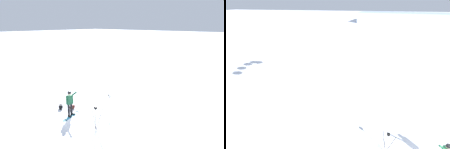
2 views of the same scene
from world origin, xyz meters
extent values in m
plane|color=white|center=(0.00, 0.00, 0.00)|extent=(300.00, 300.00, 0.00)
cylinder|color=black|center=(-0.07, 0.79, 0.42)|extent=(0.14, 0.14, 0.83)
cylinder|color=black|center=(-0.29, 0.79, 0.42)|extent=(0.14, 0.14, 0.83)
cube|color=#1E5938|center=(-0.18, 0.79, 1.12)|extent=(0.40, 0.27, 0.59)
sphere|color=tan|center=(-0.18, 0.79, 1.56)|extent=(0.22, 0.22, 0.22)
sphere|color=black|center=(-0.18, 0.79, 1.59)|extent=(0.24, 0.24, 0.24)
cylinder|color=#1E5938|center=(0.00, 0.54, 1.53)|extent=(0.10, 0.53, 0.41)
cylinder|color=#1E5938|center=(-0.38, 0.81, 1.12)|extent=(0.09, 0.09, 0.59)
cube|color=teal|center=(-0.18, 0.65, 0.01)|extent=(1.58, 0.75, 0.02)
cylinder|color=teal|center=(0.57, 0.90, 0.01)|extent=(0.27, 0.27, 0.02)
cylinder|color=teal|center=(-0.93, 0.40, 0.01)|extent=(0.27, 0.27, 0.02)
cube|color=black|center=(0.03, 0.72, 0.06)|extent=(0.20, 0.23, 0.08)
cube|color=black|center=(-0.39, 0.58, 0.06)|extent=(0.20, 0.23, 0.08)
ellipsoid|color=black|center=(0.11, 2.25, 0.16)|extent=(0.61, 0.67, 0.31)
cube|color=black|center=(0.11, 2.25, 0.26)|extent=(0.37, 0.40, 0.08)
cylinder|color=#262628|center=(-0.51, -1.83, 0.65)|extent=(0.09, 0.42, 1.31)
cylinder|color=#262628|center=(-0.69, -2.16, 0.65)|extent=(0.33, 0.30, 1.31)
cylinder|color=#262628|center=(-0.40, -2.16, 0.65)|extent=(0.33, 0.30, 1.31)
cube|color=black|center=(-0.54, -2.03, 1.33)|extent=(0.10, 0.10, 0.06)
cube|color=black|center=(-0.54, -2.03, 1.41)|extent=(0.12, 0.16, 0.10)
ellipsoid|color=#4C1E19|center=(0.65, 1.60, 0.15)|extent=(0.57, 0.47, 0.29)
cube|color=brown|center=(0.65, 1.60, 0.25)|extent=(0.34, 0.28, 0.08)
cylinder|color=gray|center=(1.88, -0.96, 0.64)|extent=(0.25, 0.14, 1.25)
cylinder|color=black|center=(1.88, -0.96, 1.20)|extent=(0.05, 0.05, 0.14)
cylinder|color=gray|center=(1.99, -0.73, 0.64)|extent=(0.25, 0.14, 1.25)
cylinder|color=black|center=(1.99, -0.73, 1.20)|extent=(0.05, 0.05, 0.14)
camera|label=1|loc=(-8.86, -10.53, 6.10)|focal=35.71mm
camera|label=2|loc=(6.65, -3.29, 8.12)|focal=25.90mm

